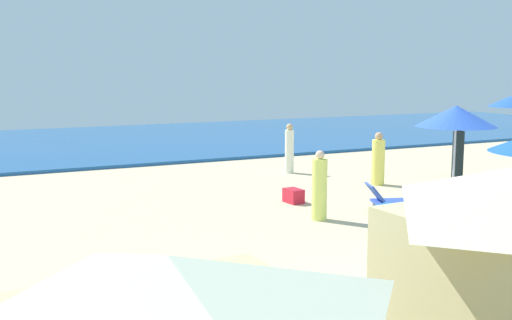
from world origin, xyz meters
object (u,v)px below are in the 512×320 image
at_px(lounge_chair_0_0, 472,226).
at_px(cooler_box_1, 386,214).
at_px(lounge_chair_2_0, 491,198).
at_px(lounge_chair_2_1, 392,201).
at_px(beachgoer_5, 289,150).
at_px(umbrella_2, 456,116).
at_px(beachgoer_2, 378,161).
at_px(cooler_box_0, 293,196).
at_px(beachgoer_4, 319,188).
at_px(beachgoer_3, 458,152).

xyz_separation_m(lounge_chair_0_0, cooler_box_1, (-0.78, 1.83, -0.05)).
bearing_deg(lounge_chair_2_0, lounge_chair_0_0, 100.86).
distance_m(lounge_chair_2_1, beachgoer_5, 6.11).
height_order(umbrella_2, beachgoer_2, umbrella_2).
bearing_deg(beachgoer_5, beachgoer_2, 29.81).
distance_m(umbrella_2, cooler_box_0, 4.50).
relative_size(umbrella_2, beachgoer_4, 1.61).
distance_m(beachgoer_4, cooler_box_0, 1.98).
distance_m(lounge_chair_0_0, lounge_chair_2_0, 3.06).
bearing_deg(lounge_chair_0_0, lounge_chair_2_1, 17.94).
bearing_deg(lounge_chair_2_0, cooler_box_1, 64.08).
height_order(lounge_chair_2_1, beachgoer_4, beachgoer_4).
relative_size(lounge_chair_2_1, cooler_box_0, 2.71).
xyz_separation_m(beachgoer_4, cooler_box_0, (0.37, 1.86, -0.57)).
height_order(lounge_chair_2_0, beachgoer_3, beachgoer_3).
distance_m(beachgoer_4, cooler_box_1, 1.61).
bearing_deg(beachgoer_3, beachgoer_2, 126.08).
relative_size(cooler_box_0, cooler_box_1, 1.13).
bearing_deg(lounge_chair_2_0, umbrella_2, 62.59).
bearing_deg(beachgoer_2, beachgoer_4, -20.01).
relative_size(umbrella_2, cooler_box_0, 4.84).
bearing_deg(cooler_box_1, cooler_box_0, 85.66).
bearing_deg(umbrella_2, lounge_chair_2_1, 143.77).
xyz_separation_m(lounge_chair_2_1, beachgoer_5, (0.49, 6.07, 0.53)).
xyz_separation_m(lounge_chair_2_0, beachgoer_2, (-0.54, 3.90, 0.45)).
xyz_separation_m(beachgoer_2, beachgoer_5, (-1.35, 3.04, 0.05)).
distance_m(lounge_chair_0_0, beachgoer_3, 7.57).
relative_size(lounge_chair_2_0, lounge_chair_2_1, 1.11).
bearing_deg(lounge_chair_2_0, beachgoer_3, -59.30).
xyz_separation_m(lounge_chair_0_0, beachgoer_5, (0.56, 8.76, 0.52)).
distance_m(lounge_chair_0_0, lounge_chair_2_1, 2.69).
bearing_deg(lounge_chair_0_0, umbrella_2, -13.54).
bearing_deg(beachgoer_3, cooler_box_1, 160.86).
xyz_separation_m(lounge_chair_0_0, lounge_chair_2_1, (0.06, 2.69, -0.00)).
distance_m(lounge_chair_2_0, cooler_box_1, 3.23).
relative_size(lounge_chair_0_0, beachgoer_2, 0.86).
relative_size(beachgoer_2, cooler_box_1, 3.32).
bearing_deg(lounge_chair_2_0, beachgoer_5, -10.54).
bearing_deg(cooler_box_1, umbrella_2, -20.19).
height_order(umbrella_2, cooler_box_1, umbrella_2).
height_order(umbrella_2, lounge_chair_2_0, umbrella_2).
relative_size(lounge_chair_2_1, beachgoer_4, 0.90).
relative_size(beachgoer_4, cooler_box_0, 3.01).
distance_m(lounge_chair_2_0, beachgoer_5, 7.21).
bearing_deg(lounge_chair_2_1, beachgoer_3, -39.67).
distance_m(umbrella_2, beachgoer_5, 7.11).
distance_m(beachgoer_5, cooler_box_1, 7.08).
bearing_deg(cooler_box_0, beachgoer_2, 103.52).
relative_size(lounge_chair_2_0, cooler_box_1, 3.40).
xyz_separation_m(umbrella_2, beachgoer_5, (-0.64, 6.90, -1.57)).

